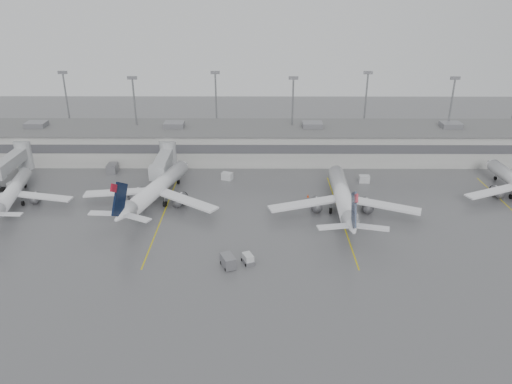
{
  "coord_description": "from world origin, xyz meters",
  "views": [
    {
      "loc": [
        1.26,
        -64.35,
        43.28
      ],
      "look_at": [
        0.87,
        24.0,
        5.0
      ],
      "focal_mm": 35.0,
      "sensor_mm": 36.0,
      "label": 1
    }
  ],
  "objects_px": {
    "jet_far_left": "(11,193)",
    "baggage_tug": "(248,260)",
    "jet_mid_left": "(155,189)",
    "jet_mid_right": "(343,197)"
  },
  "relations": [
    {
      "from": "jet_mid_right",
      "to": "baggage_tug",
      "type": "relative_size",
      "value": 11.53
    },
    {
      "from": "jet_mid_right",
      "to": "baggage_tug",
      "type": "bearing_deg",
      "value": -131.63
    },
    {
      "from": "jet_mid_right",
      "to": "jet_mid_left",
      "type": "bearing_deg",
      "value": 176.49
    },
    {
      "from": "jet_mid_left",
      "to": "jet_mid_right",
      "type": "bearing_deg",
      "value": 9.79
    },
    {
      "from": "jet_far_left",
      "to": "jet_mid_left",
      "type": "bearing_deg",
      "value": -8.51
    },
    {
      "from": "jet_far_left",
      "to": "baggage_tug",
      "type": "height_order",
      "value": "jet_far_left"
    },
    {
      "from": "jet_far_left",
      "to": "jet_mid_left",
      "type": "distance_m",
      "value": 29.22
    },
    {
      "from": "jet_far_left",
      "to": "jet_mid_right",
      "type": "relative_size",
      "value": 0.82
    },
    {
      "from": "jet_far_left",
      "to": "jet_mid_left",
      "type": "xyz_separation_m",
      "value": [
        29.21,
        0.65,
        0.53
      ]
    },
    {
      "from": "jet_far_left",
      "to": "baggage_tug",
      "type": "relative_size",
      "value": 9.5
    }
  ]
}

